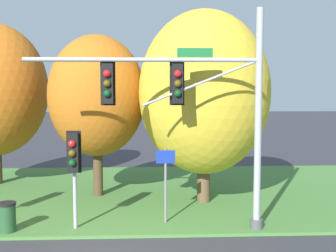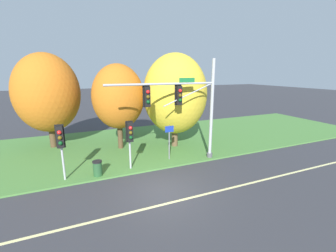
{
  "view_description": "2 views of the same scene",
  "coord_description": "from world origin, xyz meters",
  "px_view_note": "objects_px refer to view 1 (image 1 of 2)",
  "views": [
    {
      "loc": [
        1.39,
        -10.05,
        4.51
      ],
      "look_at": [
        2.06,
        4.15,
        3.31
      ],
      "focal_mm": 45.0,
      "sensor_mm": 36.0,
      "label": 1
    },
    {
      "loc": [
        -4.05,
        -10.06,
        6.19
      ],
      "look_at": [
        1.73,
        3.42,
        2.63
      ],
      "focal_mm": 24.0,
      "sensor_mm": 36.0,
      "label": 2
    }
  ],
  "objects_px": {
    "traffic_signal_mast": "(194,101)",
    "tree_behind_signpost": "(204,93)",
    "route_sign_post": "(166,176)",
    "tree_left_of_mast": "(97,96)",
    "pedestrian_signal_near_kerb": "(73,158)",
    "trash_bin": "(7,217)"
  },
  "relations": [
    {
      "from": "route_sign_post",
      "to": "tree_left_of_mast",
      "type": "bearing_deg",
      "value": 125.41
    },
    {
      "from": "traffic_signal_mast",
      "to": "tree_behind_signpost",
      "type": "relative_size",
      "value": 0.99
    },
    {
      "from": "tree_behind_signpost",
      "to": "trash_bin",
      "type": "xyz_separation_m",
      "value": [
        -6.6,
        -3.29,
        -3.85
      ]
    },
    {
      "from": "pedestrian_signal_near_kerb",
      "to": "tree_behind_signpost",
      "type": "height_order",
      "value": "tree_behind_signpost"
    },
    {
      "from": "pedestrian_signal_near_kerb",
      "to": "trash_bin",
      "type": "relative_size",
      "value": 3.39
    },
    {
      "from": "pedestrian_signal_near_kerb",
      "to": "route_sign_post",
      "type": "height_order",
      "value": "pedestrian_signal_near_kerb"
    },
    {
      "from": "tree_left_of_mast",
      "to": "trash_bin",
      "type": "height_order",
      "value": "tree_left_of_mast"
    },
    {
      "from": "route_sign_post",
      "to": "traffic_signal_mast",
      "type": "bearing_deg",
      "value": -42.68
    },
    {
      "from": "traffic_signal_mast",
      "to": "tree_left_of_mast",
      "type": "height_order",
      "value": "traffic_signal_mast"
    },
    {
      "from": "trash_bin",
      "to": "traffic_signal_mast",
      "type": "bearing_deg",
      "value": -0.79
    },
    {
      "from": "pedestrian_signal_near_kerb",
      "to": "tree_behind_signpost",
      "type": "distance_m",
      "value": 5.91
    },
    {
      "from": "pedestrian_signal_near_kerb",
      "to": "trash_bin",
      "type": "xyz_separation_m",
      "value": [
        -2.07,
        -0.09,
        -1.81
      ]
    },
    {
      "from": "trash_bin",
      "to": "route_sign_post",
      "type": "bearing_deg",
      "value": 8.15
    },
    {
      "from": "tree_left_of_mast",
      "to": "traffic_signal_mast",
      "type": "bearing_deg",
      "value": -52.2
    },
    {
      "from": "route_sign_post",
      "to": "tree_left_of_mast",
      "type": "height_order",
      "value": "tree_left_of_mast"
    },
    {
      "from": "pedestrian_signal_near_kerb",
      "to": "tree_left_of_mast",
      "type": "distance_m",
      "value": 4.8
    },
    {
      "from": "traffic_signal_mast",
      "to": "route_sign_post",
      "type": "relative_size",
      "value": 2.99
    },
    {
      "from": "route_sign_post",
      "to": "pedestrian_signal_near_kerb",
      "type": "bearing_deg",
      "value": -167.92
    },
    {
      "from": "tree_behind_signpost",
      "to": "pedestrian_signal_near_kerb",
      "type": "bearing_deg",
      "value": -144.83
    },
    {
      "from": "traffic_signal_mast",
      "to": "route_sign_post",
      "type": "height_order",
      "value": "traffic_signal_mast"
    },
    {
      "from": "tree_left_of_mast",
      "to": "tree_behind_signpost",
      "type": "xyz_separation_m",
      "value": [
        4.31,
        -1.21,
        0.14
      ]
    },
    {
      "from": "traffic_signal_mast",
      "to": "route_sign_post",
      "type": "xyz_separation_m",
      "value": [
        -0.86,
        0.79,
        -2.51
      ]
    }
  ]
}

